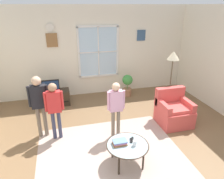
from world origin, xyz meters
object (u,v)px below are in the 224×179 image
Objects in this scene: television at (51,85)px; armchair at (173,111)px; coffee_table at (127,146)px; potted_plant_by_window at (127,84)px; person_pink_shirt at (116,104)px; tv_stand at (52,98)px; cup at (135,143)px; floor_lamp at (173,62)px; person_red_shirt at (54,105)px; remote_near_cup at (131,140)px; person_black_shirt at (39,100)px; remote_near_books at (133,139)px; book_stack at (120,142)px.

armchair is at bearing -31.65° from television.
potted_plant_by_window is at bearing 71.43° from coffee_table.
armchair is at bearing 6.62° from person_pink_shirt.
tv_stand is 3.32m from cup.
armchair is at bearing -31.69° from tv_stand.
floor_lamp is (1.68, 1.80, 0.93)m from cup.
person_red_shirt is 2.95m from potted_plant_by_window.
television is at bearing 125.06° from person_pink_shirt.
person_pink_shirt reaches higher than cup.
tv_stand is 3.18m from remote_near_cup.
floor_lamp reaches higher than person_black_shirt.
armchair is 1.11× the size of coffee_table.
cup is 0.07× the size of person_black_shirt.
coffee_table is 2.70m from floor_lamp.
person_red_shirt is (-1.39, 1.04, 0.39)m from remote_near_books.
tv_stand reaches higher than remote_near_cup.
person_red_shirt is at bearing 138.21° from cup.
coffee_table is 0.16m from book_stack.
potted_plant_by_window is at bearing 73.69° from cup.
book_stack is (-1.71, -1.03, 0.14)m from armchair.
armchair is 6.21× the size of remote_near_books.
remote_near_cup is at bearing 96.67° from cup.
armchair is 1.63m from person_pink_shirt.
book_stack is (1.24, -2.85, -0.17)m from television.
armchair is 2.01m from potted_plant_by_window.
cup is at bearing -98.03° from remote_near_books.
cup is at bearing -63.34° from tv_stand.
remote_near_books is at bearing -61.54° from tv_stand.
television reaches higher than coffee_table.
floor_lamp reaches higher than person_red_shirt.
television is 3.53× the size of remote_near_books.
armchair is 2.87m from person_red_shirt.
remote_near_cup is (-0.02, 0.15, -0.04)m from cup.
television is 3.22m from coffee_table.
television is 3.31m from cup.
cup is at bearing -133.09° from floor_lamp.
person_red_shirt is (0.12, -1.74, 0.19)m from television.
floor_lamp reaches higher than person_pink_shirt.
coffee_table is 2.12m from person_black_shirt.
book_stack is 1.97m from person_black_shirt.
tv_stand is 7.33× the size of remote_near_books.
armchair is (2.95, -1.82, 0.10)m from tv_stand.
television is at bearing 113.48° from book_stack.
book_stack reaches higher than coffee_table.
remote_near_books is 0.11× the size of person_pink_shirt.
television reaches higher than book_stack.
potted_plant_by_window is (2.26, 1.85, -0.43)m from person_red_shirt.
person_red_shirt is (-1.36, 1.22, 0.35)m from cup.
armchair is 1.78m from remote_near_cup.
cup is at bearing -84.95° from person_pink_shirt.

